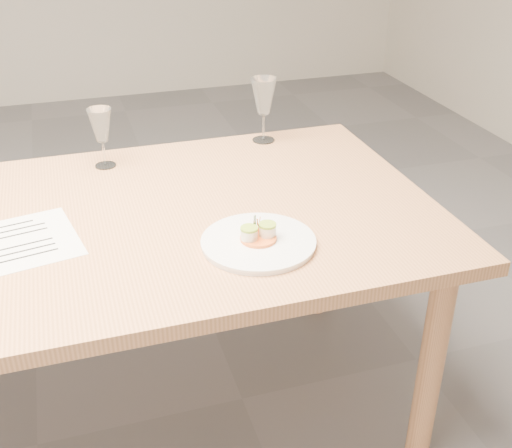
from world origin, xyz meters
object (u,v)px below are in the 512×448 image
object	(u,v)px
wine_glass_3	(264,97)
dinner_plate	(259,241)
recipe_sheet	(31,239)
wine_glass_2	(101,127)

from	to	relation	value
wine_glass_3	dinner_plate	bearing A→B (deg)	-108.93
dinner_plate	recipe_sheet	xyz separation A→B (m)	(-0.54, 0.20, -0.01)
dinner_plate	recipe_sheet	world-z (taller)	dinner_plate
wine_glass_2	wine_glass_3	world-z (taller)	wine_glass_3
recipe_sheet	wine_glass_2	size ratio (longest dim) A/B	1.68
wine_glass_2	dinner_plate	bearing A→B (deg)	-62.74
dinner_plate	wine_glass_3	distance (m)	0.72
recipe_sheet	dinner_plate	bearing A→B (deg)	-30.98
recipe_sheet	wine_glass_2	distance (m)	0.49
wine_glass_2	wine_glass_3	bearing A→B (deg)	6.10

